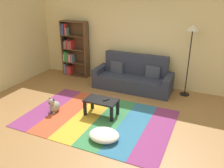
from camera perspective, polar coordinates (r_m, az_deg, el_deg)
ground_plane at (r=5.38m, az=-2.43°, el=-8.87°), size 14.00×14.00×0.00m
back_wall at (r=7.11m, az=6.72°, el=10.60°), size 6.80×0.10×2.70m
left_wall at (r=7.46m, az=-24.24°, el=9.35°), size 0.10×5.50×2.70m
rug at (r=5.45m, az=-3.48°, el=-8.34°), size 3.33×2.22×0.01m
couch at (r=6.91m, az=5.12°, el=1.53°), size 2.26×0.80×1.00m
bookshelf at (r=7.96m, az=-9.59°, el=8.03°), size 0.90×0.28×1.81m
coffee_table at (r=5.45m, az=-2.62°, el=-4.54°), size 0.76×0.43×0.39m
pouf at (r=4.73m, az=-1.93°, el=-12.26°), size 0.61×0.52×0.18m
dog at (r=5.82m, az=-13.84°, el=-5.17°), size 0.22×0.35×0.40m
standing_lamp at (r=6.43m, az=18.77°, el=10.62°), size 0.32×0.32×1.92m
tv_remote at (r=5.38m, az=-1.43°, el=-3.84°), size 0.11×0.15×0.02m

